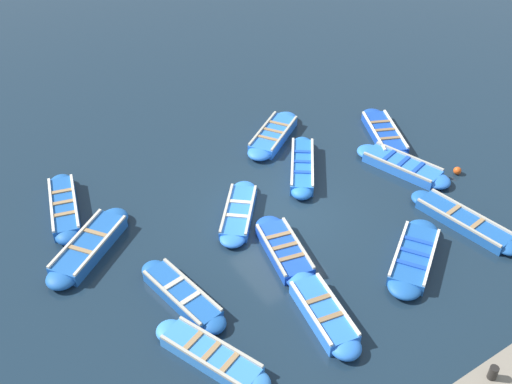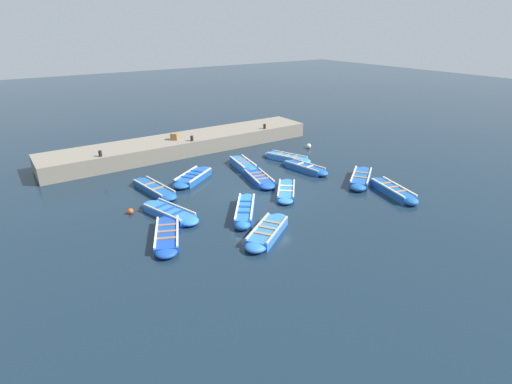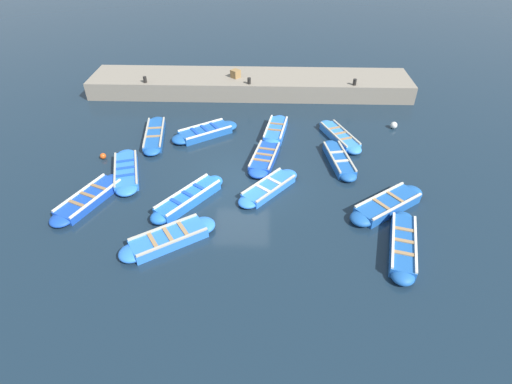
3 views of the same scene
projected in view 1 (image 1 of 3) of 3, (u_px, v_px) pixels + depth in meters
ground_plane at (279, 212)px, 19.23m from camera, size 120.00×120.00×0.00m
boat_outer_left at (464, 221)px, 18.64m from camera, size 3.90×1.33×0.38m
boat_far_corner at (64, 207)px, 19.11m from camera, size 3.66×1.63×0.45m
boat_end_of_row at (239, 212)px, 18.99m from camera, size 3.01×2.71×0.35m
boat_centre at (323, 313)px, 15.67m from camera, size 3.25×1.34×0.46m
boat_bow_out at (182, 295)px, 16.20m from camera, size 3.41×1.26×0.41m
boat_stern_in at (302, 166)px, 20.87m from camera, size 3.33×2.74×0.46m
boat_outer_right at (89, 246)px, 17.68m from camera, size 2.86×3.46×0.46m
boat_alongside at (414, 257)px, 17.36m from camera, size 2.75×3.43×0.41m
boat_inner_gap at (211, 356)px, 14.65m from camera, size 3.43×1.95×0.40m
boat_near_quay at (273, 135)px, 22.50m from camera, size 2.67×3.41×0.43m
boat_mid_row at (402, 166)px, 20.96m from camera, size 3.69×1.87×0.40m
boat_tucked at (384, 134)px, 22.62m from camera, size 3.68×2.28×0.38m
boat_drifting at (284, 251)px, 17.58m from camera, size 3.35×1.55×0.40m
bollard_mid_north at (493, 373)px, 13.08m from camera, size 0.20×0.20×0.35m
buoy_orange_near at (457, 171)px, 20.78m from camera, size 0.27×0.27×0.27m
buoy_white_drifting at (401, 151)px, 21.77m from camera, size 0.27×0.27×0.27m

